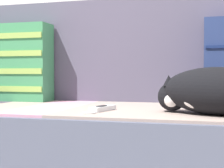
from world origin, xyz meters
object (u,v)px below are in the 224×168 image
object	(u,v)px
sleeping_cat	(211,92)
game_remote_near	(102,109)
couch	(125,155)
throw_pillow_striped	(8,63)

from	to	relation	value
sleeping_cat	game_remote_near	size ratio (longest dim) A/B	2.36
couch	sleeping_cat	world-z (taller)	sleeping_cat
throw_pillow_striped	couch	bearing A→B (deg)	-14.93
game_remote_near	sleeping_cat	bearing A→B (deg)	-0.81
throw_pillow_striped	game_remote_near	size ratio (longest dim) A/B	2.47
sleeping_cat	couch	bearing A→B (deg)	152.05
couch	sleeping_cat	distance (m)	0.49
throw_pillow_striped	sleeping_cat	world-z (taller)	throw_pillow_striped
couch	sleeping_cat	bearing A→B (deg)	-27.95
game_remote_near	throw_pillow_striped	bearing A→B (deg)	150.32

